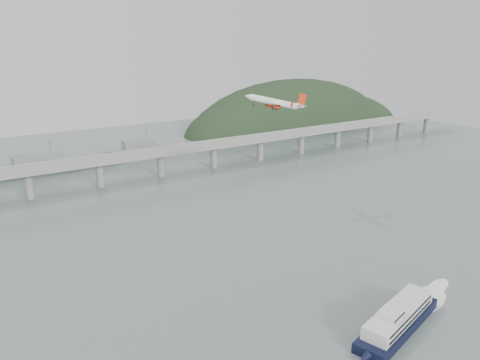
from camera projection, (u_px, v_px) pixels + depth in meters
ground at (307, 284)px, 212.44m from camera, size 900.00×900.00×0.00m
bridge at (136, 159)px, 365.90m from camera, size 800.00×22.00×23.90m
headland at (300, 138)px, 634.44m from camera, size 365.00×155.00×156.00m
ferry at (398, 319)px, 178.55m from camera, size 80.93×29.37×15.51m
airliner at (276, 103)px, 267.40m from camera, size 37.77×34.88×11.53m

